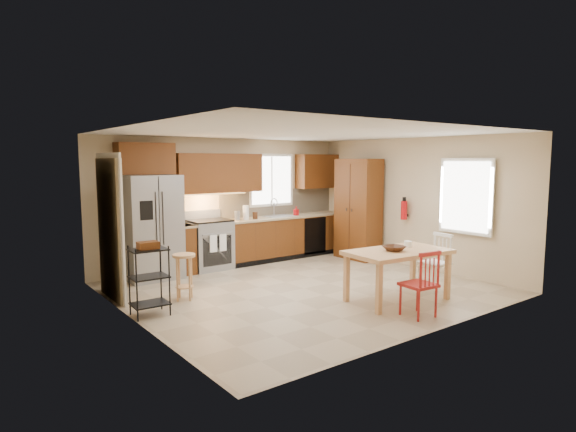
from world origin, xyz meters
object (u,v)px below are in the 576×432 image
(fire_extinguisher, at_px, (404,210))
(table_bowl, at_px, (394,251))
(chair_red, at_px, (419,283))
(dining_table, at_px, (398,276))
(bar_stool, at_px, (184,277))
(soap_bottle, at_px, (296,211))
(range_stove, at_px, (209,245))
(refrigerator, at_px, (152,227))
(table_jar, at_px, (408,245))
(chair_white, at_px, (434,262))
(utility_cart, at_px, (149,281))
(pantry, at_px, (358,209))

(fire_extinguisher, xyz_separation_m, table_bowl, (-2.03, -1.50, -0.35))
(fire_extinguisher, distance_m, chair_red, 3.21)
(dining_table, relative_size, bar_stool, 2.21)
(soap_bottle, xyz_separation_m, table_bowl, (-0.88, -3.45, -0.24))
(range_stove, distance_m, bar_stool, 2.04)
(soap_bottle, relative_size, dining_table, 0.13)
(range_stove, height_order, chair_red, range_stove)
(chair_red, bearing_deg, refrigerator, 121.64)
(soap_bottle, xyz_separation_m, table_jar, (-0.46, -3.36, -0.22))
(refrigerator, bearing_deg, table_jar, -51.16)
(chair_white, bearing_deg, soap_bottle, 8.03)
(table_jar, bearing_deg, utility_cart, 157.70)
(range_stove, bearing_deg, fire_extinguisher, -32.62)
(fire_extinguisher, bearing_deg, chair_red, -136.77)
(fire_extinguisher, xyz_separation_m, utility_cart, (-5.13, 0.04, -0.63))
(dining_table, bearing_deg, soap_bottle, 82.45)
(refrigerator, height_order, fire_extinguisher, refrigerator)
(range_stove, relative_size, fire_extinguisher, 2.56)
(soap_bottle, relative_size, table_jar, 1.51)
(range_stove, height_order, table_bowl, range_stove)
(refrigerator, xyz_separation_m, soap_bottle, (3.18, -0.02, 0.09))
(chair_white, bearing_deg, fire_extinguisher, -28.94)
(refrigerator, bearing_deg, soap_bottle, -0.45)
(fire_extinguisher, xyz_separation_m, bar_stool, (-4.44, 0.44, -0.76))
(refrigerator, relative_size, bar_stool, 2.64)
(refrigerator, bearing_deg, fire_extinguisher, -24.52)
(refrigerator, distance_m, dining_table, 4.25)
(chair_red, bearing_deg, range_stove, 107.34)
(chair_red, height_order, table_jar, chair_red)
(table_bowl, bearing_deg, pantry, 54.29)
(dining_table, relative_size, utility_cart, 1.60)
(dining_table, xyz_separation_m, bar_stool, (-2.50, 1.94, -0.03))
(pantry, height_order, bar_stool, pantry)
(dining_table, xyz_separation_m, table_jar, (0.33, 0.10, 0.41))
(dining_table, relative_size, table_jar, 12.01)
(chair_white, xyz_separation_m, utility_cart, (-4.14, 1.49, 0.03))
(chair_white, relative_size, utility_cart, 0.94)
(pantry, bearing_deg, utility_cart, -168.40)
(bar_stool, bearing_deg, pantry, 20.58)
(range_stove, height_order, bar_stool, range_stove)
(refrigerator, distance_m, pantry, 4.23)
(pantry, bearing_deg, fire_extinguisher, -79.22)
(pantry, relative_size, table_bowl, 6.81)
(chair_red, bearing_deg, bar_stool, 135.05)
(dining_table, distance_m, bar_stool, 3.17)
(soap_bottle, height_order, dining_table, soap_bottle)
(fire_extinguisher, bearing_deg, bar_stool, 174.37)
(pantry, relative_size, dining_table, 1.38)
(dining_table, relative_size, table_bowl, 4.94)
(chair_red, distance_m, table_jar, 1.06)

